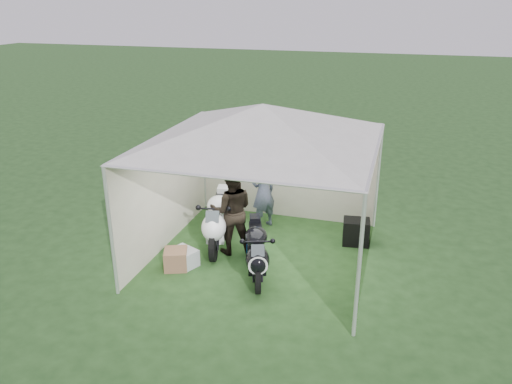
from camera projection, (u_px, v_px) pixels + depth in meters
The scene contains 10 objects.
ground at pixel (262, 255), 9.80m from camera, with size 80.00×80.00×0.00m, color #1F4119.
canopy_tent at pixel (263, 127), 8.90m from camera, with size 5.66×5.66×3.00m.
motorcycle_white at pixel (218, 220), 10.00m from camera, with size 0.77×2.07×1.03m.
motorcycle_black at pixel (257, 251), 8.91m from camera, with size 0.83×1.78×0.91m.
paddock_stand at pixel (255, 248), 9.83m from camera, with size 0.34×0.21×0.26m, color #1447B1.
person_dark_jacket at pixel (232, 211), 9.65m from camera, with size 0.86×0.67×1.77m, color black.
person_blue_jacket at pixel (264, 192), 10.77m from camera, with size 0.59×0.39×1.62m, color slate.
equipment_box at pixel (356, 232), 10.19m from camera, with size 0.53×0.42×0.53m, color black.
crate_0 at pixel (184, 258), 9.39m from camera, with size 0.49×0.38×0.32m, color #B3B7BD.
crate_1 at pixel (176, 259), 9.28m from camera, with size 0.42×0.42×0.37m, color brown.
Camera 1 is at (2.37, -8.35, 4.73)m, focal length 35.00 mm.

